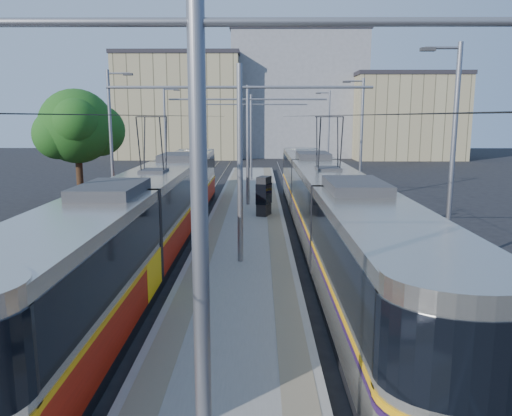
{
  "coord_description": "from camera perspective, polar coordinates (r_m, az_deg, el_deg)",
  "views": [
    {
      "loc": [
        0.69,
        -9.63,
        5.5
      ],
      "look_at": [
        0.54,
        11.65,
        1.6
      ],
      "focal_mm": 35.0,
      "sensor_mm": 36.0,
      "label": 1
    }
  ],
  "objects": [
    {
      "name": "shelter",
      "position": [
        26.53,
        0.9,
        1.48
      ],
      "size": [
        0.88,
        1.09,
        2.09
      ],
      "rotation": [
        0.0,
        0.0,
        -0.37
      ],
      "color": "black",
      "rests_on": "platform"
    },
    {
      "name": "tram_right",
      "position": [
        21.58,
        8.14,
        0.56
      ],
      "size": [
        2.43,
        30.49,
        5.5
      ],
      "color": "black",
      "rests_on": "ground"
    },
    {
      "name": "tactile_strip_right",
      "position": [
        27.14,
        2.0,
        -0.66
      ],
      "size": [
        0.7,
        50.0,
        0.01
      ],
      "primitive_type": "cube",
      "color": "gray",
      "rests_on": "platform"
    },
    {
      "name": "rails",
      "position": [
        27.2,
        -1.06,
        -1.25
      ],
      "size": [
        8.71,
        70.0,
        0.03
      ],
      "color": "gray",
      "rests_on": "ground"
    },
    {
      "name": "catenary",
      "position": [
        23.81,
        -1.28,
        8.03
      ],
      "size": [
        9.2,
        70.0,
        7.0
      ],
      "color": "gray",
      "rests_on": "platform"
    },
    {
      "name": "building_left",
      "position": [
        70.46,
        -8.5,
        11.39
      ],
      "size": [
        16.32,
        12.24,
        13.74
      ],
      "color": "tan",
      "rests_on": "ground"
    },
    {
      "name": "ground",
      "position": [
        11.11,
        -3.4,
        -19.3
      ],
      "size": [
        160.0,
        160.0,
        0.0
      ],
      "primitive_type": "plane",
      "color": "black",
      "rests_on": "ground"
    },
    {
      "name": "platform",
      "position": [
        27.17,
        -1.07,
        -0.97
      ],
      "size": [
        4.0,
        50.0,
        0.3
      ],
      "primitive_type": "cube",
      "color": "gray",
      "rests_on": "ground"
    },
    {
      "name": "tactile_strip_left",
      "position": [
        27.22,
        -4.12,
        -0.65
      ],
      "size": [
        0.7,
        50.0,
        0.01
      ],
      "primitive_type": "cube",
      "color": "gray",
      "rests_on": "platform"
    },
    {
      "name": "tram_left",
      "position": [
        20.92,
        -11.44,
        -0.26
      ],
      "size": [
        2.43,
        29.69,
        5.5
      ],
      "color": "black",
      "rests_on": "ground"
    },
    {
      "name": "building_centre",
      "position": [
        73.88,
        4.63,
        12.73
      ],
      "size": [
        18.36,
        14.28,
        17.12
      ],
      "color": "gray",
      "rests_on": "ground"
    },
    {
      "name": "street_lamps",
      "position": [
        30.67,
        -0.9,
        7.92
      ],
      "size": [
        15.18,
        38.22,
        8.0
      ],
      "color": "gray",
      "rests_on": "ground"
    },
    {
      "name": "building_right",
      "position": [
        70.33,
        16.59,
        10.02
      ],
      "size": [
        14.28,
        10.2,
        11.12
      ],
      "color": "tan",
      "rests_on": "ground"
    },
    {
      "name": "tree",
      "position": [
        32.52,
        -19.21,
        8.67
      ],
      "size": [
        4.93,
        4.56,
        7.17
      ],
      "color": "#382314",
      "rests_on": "ground"
    }
  ]
}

